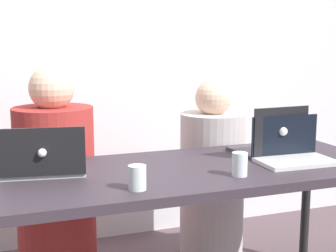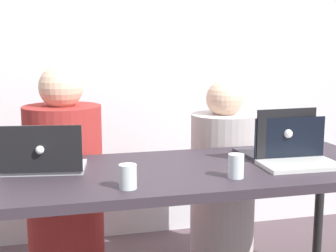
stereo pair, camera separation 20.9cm
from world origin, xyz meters
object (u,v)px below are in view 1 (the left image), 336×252
at_px(laptop_back_right, 270,144).
at_px(laptop_front_right, 292,152).
at_px(person_on_left, 56,191).
at_px(laptop_back_left, 44,164).
at_px(person_on_right, 212,182).
at_px(water_glass_left, 137,179).
at_px(water_glass_right, 240,166).

relative_size(laptop_back_right, laptop_front_right, 0.91).
bearing_deg(person_on_left, laptop_back_left, 79.66).
distance_m(person_on_right, laptop_front_right, 0.70).
bearing_deg(person_on_right, water_glass_left, 56.70).
bearing_deg(water_glass_left, laptop_back_left, 134.10).
bearing_deg(water_glass_right, laptop_back_right, 41.70).
bearing_deg(laptop_back_left, laptop_front_right, -178.97).
xyz_separation_m(laptop_back_left, laptop_front_right, (1.11, -0.15, -0.00)).
distance_m(laptop_front_right, water_glass_left, 0.82).
height_order(person_on_left, laptop_front_right, person_on_left).
bearing_deg(laptop_back_left, person_on_left, -92.10).
xyz_separation_m(person_on_left, laptop_back_left, (-0.09, -0.47, 0.27)).
bearing_deg(water_glass_right, laptop_front_right, 20.79).
distance_m(person_on_right, laptop_back_left, 1.15).
height_order(laptop_front_right, water_glass_left, laptop_front_right).
xyz_separation_m(laptop_back_left, water_glass_right, (0.76, -0.28, -0.00)).
distance_m(laptop_back_left, laptop_front_right, 1.12).
bearing_deg(laptop_back_right, person_on_left, -28.36).
relative_size(laptop_back_right, water_glass_left, 3.46).
xyz_separation_m(person_on_right, laptop_front_right, (0.11, -0.62, 0.31)).
bearing_deg(person_on_right, laptop_back_right, 109.46).
bearing_deg(water_glass_right, person_on_left, 131.71).
height_order(person_on_left, water_glass_left, person_on_left).
bearing_deg(laptop_front_right, laptop_back_left, 173.82).
xyz_separation_m(laptop_back_left, laptop_back_right, (1.09, 0.01, 0.01)).
xyz_separation_m(laptop_front_right, water_glass_right, (-0.35, -0.13, -0.00)).
distance_m(laptop_back_left, water_glass_left, 0.45).
xyz_separation_m(person_on_left, laptop_front_right, (1.02, -0.62, 0.26)).
relative_size(laptop_back_left, water_glass_left, 3.94).
distance_m(person_on_left, laptop_back_right, 1.14).
relative_size(person_on_left, person_on_right, 1.09).
bearing_deg(laptop_back_left, water_glass_left, 142.84).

